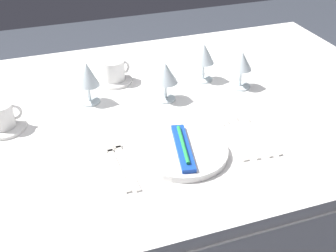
{
  "coord_description": "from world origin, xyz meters",
  "views": [
    {
      "loc": [
        -0.33,
        -1.17,
        1.46
      ],
      "look_at": [
        0.04,
        -0.14,
        0.76
      ],
      "focal_mm": 48.19,
      "sensor_mm": 36.0,
      "label": 1
    }
  ],
  "objects": [
    {
      "name": "fork_inner",
      "position": [
        -0.14,
        -0.24,
        0.74
      ],
      "size": [
        0.02,
        0.22,
        0.0
      ],
      "color": "beige",
      "rests_on": "dining_table"
    },
    {
      "name": "coffee_cup_right",
      "position": [
        -0.41,
        0.03,
        0.79
      ],
      "size": [
        0.1,
        0.07,
        0.07
      ],
      "color": "white",
      "rests_on": "saucer_right"
    },
    {
      "name": "wine_glass_centre",
      "position": [
        0.36,
        0.04,
        0.83
      ],
      "size": [
        0.07,
        0.07,
        0.13
      ],
      "color": "silver",
      "rests_on": "dining_table"
    },
    {
      "name": "dinner_knife",
      "position": [
        0.19,
        -0.24,
        0.74
      ],
      "size": [
        0.02,
        0.23,
        0.0
      ],
      "color": "beige",
      "rests_on": "dining_table"
    },
    {
      "name": "saucer_left",
      "position": [
        -0.04,
        0.23,
        0.74
      ],
      "size": [
        0.13,
        0.13,
        0.01
      ],
      "primitive_type": "cylinder",
      "color": "white",
      "rests_on": "dining_table"
    },
    {
      "name": "spoon_soup",
      "position": [
        0.21,
        -0.21,
        0.74
      ],
      "size": [
        0.03,
        0.22,
        0.01
      ],
      "color": "beige",
      "rests_on": "dining_table"
    },
    {
      "name": "saucer_right",
      "position": [
        -0.41,
        0.03,
        0.74
      ],
      "size": [
        0.13,
        0.13,
        0.01
      ],
      "primitive_type": "cylinder",
      "color": "white",
      "rests_on": "dining_table"
    },
    {
      "name": "wine_glass_left",
      "position": [
        0.09,
        0.04,
        0.83
      ],
      "size": [
        0.08,
        0.08,
        0.13
      ],
      "color": "silver",
      "rests_on": "dining_table"
    },
    {
      "name": "dining_table",
      "position": [
        0.0,
        0.0,
        0.66
      ],
      "size": [
        1.8,
        1.11,
        0.74
      ],
      "color": "white",
      "rests_on": "ground"
    },
    {
      "name": "spoon_dessert",
      "position": [
        0.25,
        -0.21,
        0.74
      ],
      "size": [
        0.03,
        0.23,
        0.01
      ],
      "color": "beige",
      "rests_on": "dining_table"
    },
    {
      "name": "toothbrush_package",
      "position": [
        0.04,
        -0.26,
        0.77
      ],
      "size": [
        0.08,
        0.21,
        0.02
      ],
      "color": "blue",
      "rests_on": "dinner_plate"
    },
    {
      "name": "spoon_tea",
      "position": [
        0.28,
        -0.23,
        0.74
      ],
      "size": [
        0.03,
        0.21,
        0.01
      ],
      "color": "beige",
      "rests_on": "dining_table"
    },
    {
      "name": "dinner_plate",
      "position": [
        0.04,
        -0.26,
        0.75
      ],
      "size": [
        0.24,
        0.24,
        0.02
      ],
      "primitive_type": "cylinder",
      "color": "white",
      "rests_on": "dining_table"
    },
    {
      "name": "wine_glass_right",
      "position": [
        -0.14,
        0.11,
        0.83
      ],
      "size": [
        0.07,
        0.07,
        0.14
      ],
      "color": "silver",
      "rests_on": "dining_table"
    },
    {
      "name": "fork_outer",
      "position": [
        -0.12,
        -0.24,
        0.74
      ],
      "size": [
        0.02,
        0.23,
        0.0
      ],
      "color": "beige",
      "rests_on": "dining_table"
    },
    {
      "name": "wine_glass_far",
      "position": [
        0.26,
        0.13,
        0.83
      ],
      "size": [
        0.07,
        0.07,
        0.14
      ],
      "color": "silver",
      "rests_on": "dining_table"
    },
    {
      "name": "coffee_cup_left",
      "position": [
        -0.03,
        0.23,
        0.79
      ],
      "size": [
        0.11,
        0.08,
        0.07
      ],
      "color": "white",
      "rests_on": "saucer_left"
    }
  ]
}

